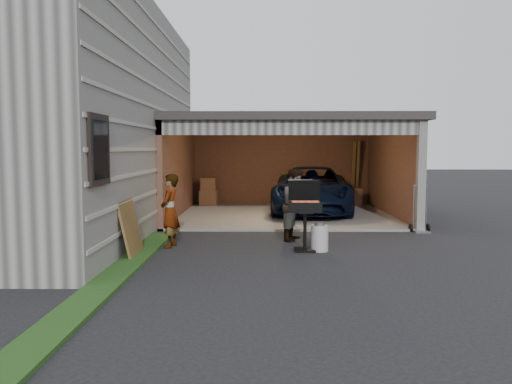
% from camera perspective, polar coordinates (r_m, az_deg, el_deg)
% --- Properties ---
extents(ground, '(80.00, 80.00, 0.00)m').
position_cam_1_polar(ground, '(8.74, 0.33, -8.36)').
color(ground, black).
rests_on(ground, ground).
extents(house, '(7.00, 11.00, 5.50)m').
position_cam_1_polar(house, '(13.90, -25.37, 7.53)').
color(house, '#474744').
rests_on(house, ground).
extents(groundcover_strip, '(0.50, 8.00, 0.06)m').
position_cam_1_polar(groundcover_strip, '(8.09, -16.08, -9.43)').
color(groundcover_strip, '#193814').
rests_on(groundcover_strip, ground).
extents(garage, '(6.80, 6.30, 2.90)m').
position_cam_1_polar(garage, '(15.31, 3.32, 4.43)').
color(garage, '#605E59').
rests_on(garage, ground).
extents(minivan, '(2.75, 5.20, 1.39)m').
position_cam_1_polar(minivan, '(15.54, 6.39, 0.08)').
color(minivan, black).
rests_on(minivan, ground).
extents(woman, '(0.44, 0.60, 1.50)m').
position_cam_1_polar(woman, '(10.33, -9.80, -2.13)').
color(woman, silver).
rests_on(woman, ground).
extents(man, '(0.81, 0.92, 1.58)m').
position_cam_1_polar(man, '(10.98, 4.57, -1.44)').
color(man, '#4A2F1D').
rests_on(man, ground).
extents(bbq_grill, '(0.63, 0.55, 1.39)m').
position_cam_1_polar(bbq_grill, '(9.85, 5.61, -1.97)').
color(bbq_grill, black).
rests_on(bbq_grill, ground).
extents(propane_tank, '(0.45, 0.45, 0.51)m').
position_cam_1_polar(propane_tank, '(9.94, 7.28, -5.26)').
color(propane_tank, '#B5B3B0').
rests_on(propane_tank, ground).
extents(plywood_panel, '(0.27, 0.97, 1.07)m').
position_cam_1_polar(plywood_panel, '(9.62, -14.13, -4.04)').
color(plywood_panel, brown).
rests_on(plywood_panel, ground).
extents(hand_truck, '(0.49, 0.39, 1.16)m').
position_cam_1_polar(hand_truck, '(12.71, 18.27, -3.38)').
color(hand_truck, gray).
rests_on(hand_truck, ground).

